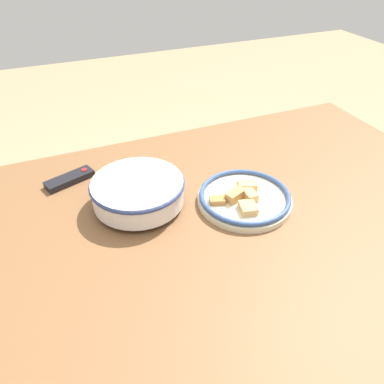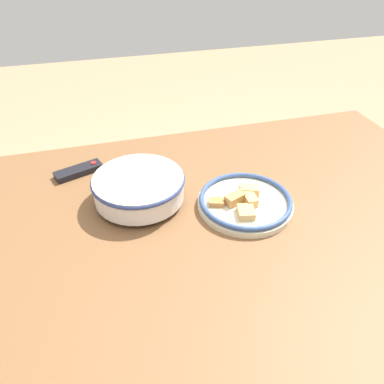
{
  "view_description": "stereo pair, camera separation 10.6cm",
  "coord_description": "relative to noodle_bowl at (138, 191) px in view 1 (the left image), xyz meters",
  "views": [
    {
      "loc": [
        -0.4,
        -0.67,
        1.39
      ],
      "look_at": [
        -0.07,
        0.11,
        0.76
      ],
      "focal_mm": 35.0,
      "sensor_mm": 36.0,
      "label": 1
    },
    {
      "loc": [
        -0.3,
        -0.71,
        1.39
      ],
      "look_at": [
        -0.07,
        0.11,
        0.76
      ],
      "focal_mm": 35.0,
      "sensor_mm": 36.0,
      "label": 2
    }
  ],
  "objects": [
    {
      "name": "noodle_bowl",
      "position": [
        0.0,
        0.0,
        0.0
      ],
      "size": [
        0.26,
        0.26,
        0.08
      ],
      "color": "silver",
      "rests_on": "dining_table"
    },
    {
      "name": "food_plate",
      "position": [
        0.28,
        -0.11,
        -0.03
      ],
      "size": [
        0.27,
        0.27,
        0.05
      ],
      "color": "beige",
      "rests_on": "dining_table"
    },
    {
      "name": "dining_table",
      "position": [
        0.22,
        -0.16,
        -0.12
      ],
      "size": [
        1.55,
        1.08,
        0.72
      ],
      "color": "brown",
      "rests_on": "ground_plane"
    },
    {
      "name": "tv_remote",
      "position": [
        -0.17,
        0.2,
        -0.04
      ],
      "size": [
        0.16,
        0.1,
        0.02
      ],
      "rotation": [
        0.0,
        0.0,
        5.05
      ],
      "color": "black",
      "rests_on": "dining_table"
    },
    {
      "name": "ground_plane",
      "position": [
        0.22,
        -0.16,
        -0.77
      ],
      "size": [
        8.0,
        8.0,
        0.0
      ],
      "primitive_type": "plane",
      "color": "#9E8460"
    }
  ]
}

